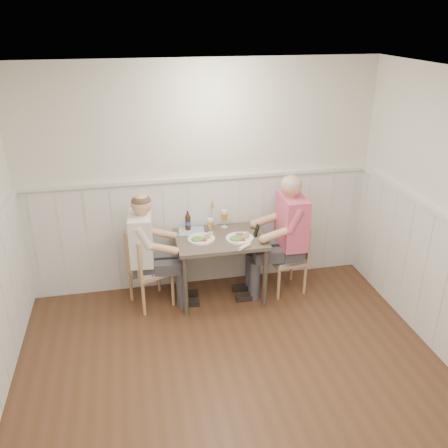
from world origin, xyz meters
name	(u,v)px	position (x,y,z in m)	size (l,w,h in m)	color
ground_plane	(249,418)	(0.00, 0.00, 0.00)	(4.50, 4.50, 0.00)	#4D301C
room_shell	(253,252)	(0.00, 0.00, 1.52)	(4.04, 4.54, 2.60)	silver
wainscot	(231,301)	(0.00, 0.69, 0.69)	(4.00, 4.49, 1.34)	white
dining_table	(220,245)	(0.14, 1.84, 0.65)	(0.98, 0.70, 0.75)	#494439
chair_right	(290,255)	(0.96, 1.83, 0.45)	(0.44, 0.44, 0.83)	tan
chair_left	(146,267)	(-0.70, 1.84, 0.47)	(0.53, 0.53, 0.87)	tan
man_in_pink	(287,244)	(0.89, 1.79, 0.61)	(0.67, 0.47, 1.45)	#3F3F47
diner_cream	(147,260)	(-0.68, 1.84, 0.56)	(0.64, 0.45, 1.34)	#3F3F47
plate_man	(239,237)	(0.33, 1.75, 0.77)	(0.30, 0.30, 0.08)	white
plate_diner	(200,238)	(-0.09, 1.82, 0.77)	(0.30, 0.30, 0.08)	white
beer_glass_a	(224,216)	(0.24, 2.10, 0.89)	(0.08, 0.08, 0.21)	silver
beer_glass_b	(210,223)	(0.05, 1.98, 0.87)	(0.07, 0.07, 0.17)	silver
beer_bottle	(188,222)	(-0.18, 2.11, 0.85)	(0.06, 0.06, 0.23)	black
rolled_napkin	(244,247)	(0.33, 1.53, 0.77)	(0.16, 0.14, 0.04)	white
grass_vase	(210,215)	(0.08, 2.11, 0.91)	(0.04, 0.04, 0.36)	silver
gingham_mat	(191,231)	(-0.15, 2.06, 0.75)	(0.31, 0.25, 0.01)	#556DB3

